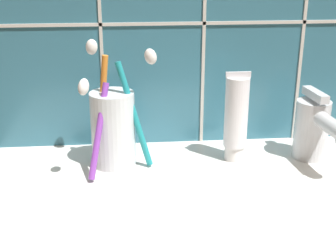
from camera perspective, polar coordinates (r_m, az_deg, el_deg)
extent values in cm
cube|color=silver|center=(64.68, 4.90, -8.29)|extent=(63.58, 34.26, 2.00)
cube|color=beige|center=(73.71, 3.19, 12.39)|extent=(73.58, 0.24, 0.50)
cylinder|color=silver|center=(69.21, -6.71, -0.36)|extent=(6.51, 6.51, 11.13)
cylinder|color=teal|center=(67.56, -4.14, 1.40)|extent=(5.39, 2.89, 15.45)
ellipsoid|color=white|center=(64.34, -2.15, 8.46)|extent=(2.58, 2.05, 2.59)
cylinder|color=orange|center=(69.08, -8.07, 2.04)|extent=(2.87, 1.71, 16.12)
ellipsoid|color=white|center=(67.15, -9.30, 9.48)|extent=(2.24, 1.84, 2.38)
cylinder|color=purple|center=(65.74, -8.44, -0.61)|extent=(3.61, 6.10, 12.82)
ellipsoid|color=white|center=(60.84, -10.26, 4.72)|extent=(2.24, 2.76, 2.70)
cylinder|color=white|center=(72.63, 8.07, -3.14)|extent=(2.99, 2.99, 2.34)
cylinder|color=white|center=(70.28, 8.33, 1.71)|extent=(3.51, 3.51, 10.65)
cube|color=silver|center=(68.66, 8.58, 6.23)|extent=(3.69, 0.36, 0.80)
cylinder|color=silver|center=(74.64, 17.07, -0.41)|extent=(5.15, 5.15, 9.10)
cylinder|color=silver|center=(70.25, 18.86, 0.29)|extent=(3.16, 8.83, 2.32)
cube|color=silver|center=(72.91, 17.52, 3.67)|extent=(1.99, 6.11, 1.20)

